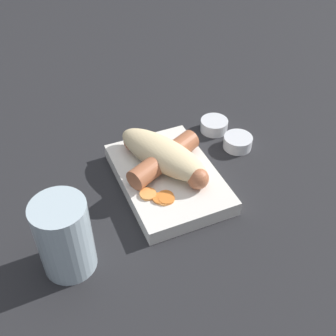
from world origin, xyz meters
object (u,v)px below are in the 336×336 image
object	(u,v)px
food_tray	(168,178)
bread_roll	(165,153)
condiment_cup_near	(238,143)
condiment_cup_far	(214,126)
sausage	(164,159)
drink_glass	(64,237)

from	to	relation	value
food_tray	bread_roll	size ratio (longest dim) A/B	1.16
food_tray	bread_roll	distance (m)	0.04
condiment_cup_near	food_tray	bearing A→B (deg)	103.97
food_tray	condiment_cup_far	xyz separation A→B (m)	(0.11, -0.15, -0.00)
condiment_cup_near	sausage	bearing A→B (deg)	98.58
sausage	drink_glass	xyz separation A→B (m)	(-0.11, 0.19, 0.02)
bread_roll	sausage	xyz separation A→B (m)	(-0.01, 0.00, -0.01)
food_tray	condiment_cup_far	size ratio (longest dim) A/B	4.13
food_tray	condiment_cup_far	distance (m)	0.18
food_tray	drink_glass	size ratio (longest dim) A/B	1.86
condiment_cup_far	drink_glass	xyz separation A→B (m)	(-0.20, 0.34, 0.05)
condiment_cup_far	sausage	bearing A→B (deg)	121.57
bread_roll	sausage	distance (m)	0.01
food_tray	sausage	xyz separation A→B (m)	(0.02, 0.00, 0.03)
food_tray	condiment_cup_near	xyz separation A→B (m)	(0.04, -0.16, -0.00)
food_tray	sausage	distance (m)	0.04
condiment_cup_near	condiment_cup_far	bearing A→B (deg)	13.97
drink_glass	sausage	bearing A→B (deg)	-60.09
condiment_cup_far	drink_glass	bearing A→B (deg)	120.63
food_tray	drink_glass	world-z (taller)	drink_glass
food_tray	condiment_cup_near	bearing A→B (deg)	-76.03
condiment_cup_near	drink_glass	world-z (taller)	drink_glass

